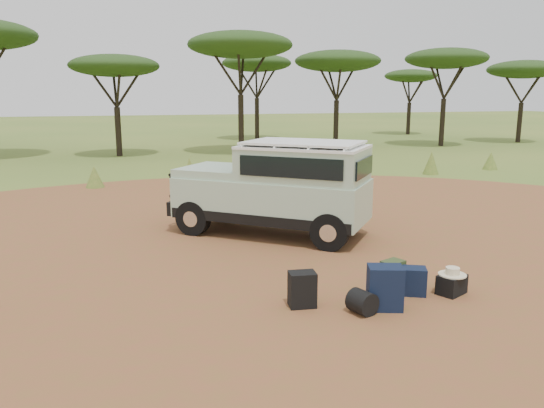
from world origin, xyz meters
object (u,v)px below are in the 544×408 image
object	(u,v)px
backpack_black	(302,290)
backpack_olive	(392,275)
duffel_navy	(413,281)
backpack_navy	(385,288)
hard_case	(452,285)
safari_vehicle	(277,190)

from	to	relation	value
backpack_black	backpack_olive	world-z (taller)	backpack_black
backpack_olive	duffel_navy	bearing A→B (deg)	-73.64
backpack_black	duffel_navy	world-z (taller)	backpack_black
backpack_navy	backpack_olive	world-z (taller)	backpack_navy
backpack_black	hard_case	size ratio (longest dim) A/B	1.20
backpack_navy	duffel_navy	xyz separation A→B (m)	(0.67, 0.36, -0.10)
safari_vehicle	backpack_olive	world-z (taller)	safari_vehicle
backpack_olive	duffel_navy	world-z (taller)	backpack_olive
safari_vehicle	duffel_navy	xyz separation A→B (m)	(0.87, -3.90, -0.76)
backpack_black	hard_case	xyz separation A→B (m)	(2.31, -0.22, -0.10)
safari_vehicle	backpack_navy	size ratio (longest dim) A/B	6.72
safari_vehicle	backpack_black	distance (m)	4.01
backpack_navy	hard_case	world-z (taller)	backpack_navy
duffel_navy	hard_case	size ratio (longest dim) A/B	1.00
backpack_black	backpack_olive	bearing A→B (deg)	14.48
safari_vehicle	backpack_olive	size ratio (longest dim) A/B	8.90
safari_vehicle	duffel_navy	bearing A→B (deg)	-37.59
backpack_black	backpack_navy	size ratio (longest dim) A/B	0.82
backpack_navy	backpack_olive	size ratio (longest dim) A/B	1.32
backpack_black	duffel_navy	size ratio (longest dim) A/B	1.21
backpack_black	duffel_navy	xyz separation A→B (m)	(1.74, -0.06, -0.04)
duffel_navy	backpack_navy	bearing A→B (deg)	-126.25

